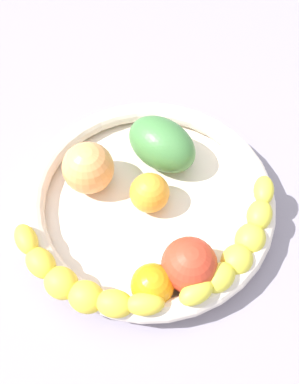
# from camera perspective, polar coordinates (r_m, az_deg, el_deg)

# --- Properties ---
(kitchen_counter) EXTENTS (1.20, 1.20, 0.03)m
(kitchen_counter) POSITION_cam_1_polar(r_m,az_deg,el_deg) (0.65, -0.00, -2.91)
(kitchen_counter) COLOR gray
(kitchen_counter) RESTS_ON ground
(fruit_bowl) EXTENTS (0.35, 0.35, 0.05)m
(fruit_bowl) POSITION_cam_1_polar(r_m,az_deg,el_deg) (0.61, -0.00, -1.14)
(fruit_bowl) COLOR silver
(fruit_bowl) RESTS_ON kitchen_counter
(banana_draped_left) EXTENTS (0.18, 0.16, 0.05)m
(banana_draped_left) POSITION_cam_1_polar(r_m,az_deg,el_deg) (0.57, 11.88, -6.94)
(banana_draped_left) COLOR yellow
(banana_draped_left) RESTS_ON fruit_bowl
(banana_draped_right) EXTENTS (0.15, 0.19, 0.05)m
(banana_draped_right) POSITION_cam_1_polar(r_m,az_deg,el_deg) (0.54, -9.59, -11.81)
(banana_draped_right) COLOR yellow
(banana_draped_right) RESTS_ON fruit_bowl
(orange_front) EXTENTS (0.05, 0.05, 0.05)m
(orange_front) POSITION_cam_1_polar(r_m,az_deg,el_deg) (0.54, 0.39, -12.22)
(orange_front) COLOR orange
(orange_front) RESTS_ON fruit_bowl
(orange_mid_left) EXTENTS (0.06, 0.06, 0.06)m
(orange_mid_left) POSITION_cam_1_polar(r_m,az_deg,el_deg) (0.59, 0.11, -0.27)
(orange_mid_left) COLOR orange
(orange_mid_left) RESTS_ON fruit_bowl
(peach_blush) EXTENTS (0.07, 0.07, 0.07)m
(peach_blush) POSITION_cam_1_polar(r_m,az_deg,el_deg) (0.61, -8.11, 3.18)
(peach_blush) COLOR #F49C57
(peach_blush) RESTS_ON fruit_bowl
(tomato_red) EXTENTS (0.07, 0.07, 0.07)m
(tomato_red) POSITION_cam_1_polar(r_m,az_deg,el_deg) (0.54, 5.27, -9.56)
(tomato_red) COLOR red
(tomato_red) RESTS_ON fruit_bowl
(mango_green) EXTENTS (0.13, 0.13, 0.07)m
(mango_green) POSITION_cam_1_polar(r_m,az_deg,el_deg) (0.64, 1.64, 6.35)
(mango_green) COLOR #427D3E
(mango_green) RESTS_ON fruit_bowl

